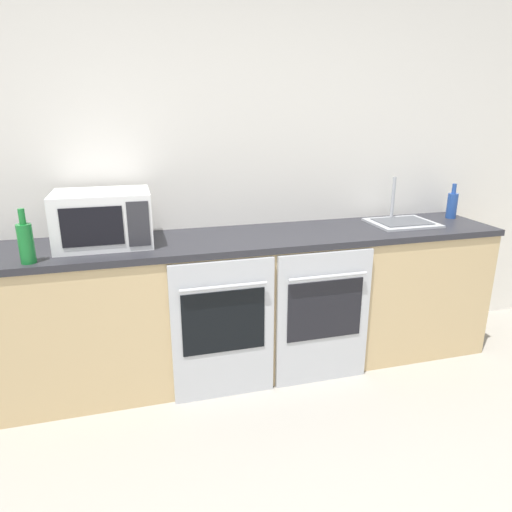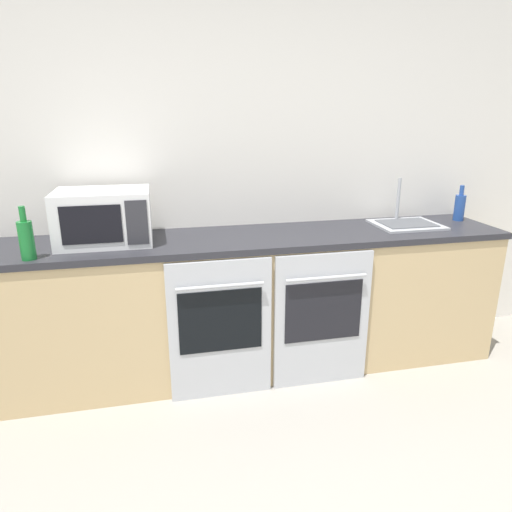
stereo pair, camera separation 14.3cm
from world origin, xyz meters
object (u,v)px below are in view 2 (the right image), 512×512
oven_right (322,320)px  bottle_green (26,239)px  microwave (104,217)px  oven_left (221,330)px  bottle_blue (460,207)px  sink (406,223)px

oven_right → bottle_green: 1.74m
microwave → oven_right: bearing=-15.2°
oven_left → microwave: (-0.63, 0.34, 0.64)m
bottle_blue → sink: sink is taller
oven_left → oven_right: size_ratio=1.00×
bottle_blue → sink: bearing=-171.9°
bottle_green → bottle_blue: (2.80, 0.32, -0.01)m
bottle_blue → bottle_green: bearing=-173.5°
oven_right → bottle_green: size_ratio=3.05×
oven_right → oven_left: bearing=180.0°
oven_right → bottle_blue: (1.17, 0.41, 0.58)m
oven_right → sink: 0.94m
microwave → bottle_green: microwave is taller
oven_left → oven_right: (0.64, 0.00, 0.00)m
microwave → bottle_green: size_ratio=1.89×
oven_left → oven_right: 0.64m
oven_left → bottle_green: bottle_green is taller
bottle_blue → microwave: bearing=-178.4°
oven_left → sink: 1.48m
oven_left → bottle_green: 1.17m
oven_right → microwave: (-1.26, 0.34, 0.64)m
bottle_blue → oven_right: bearing=-160.7°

